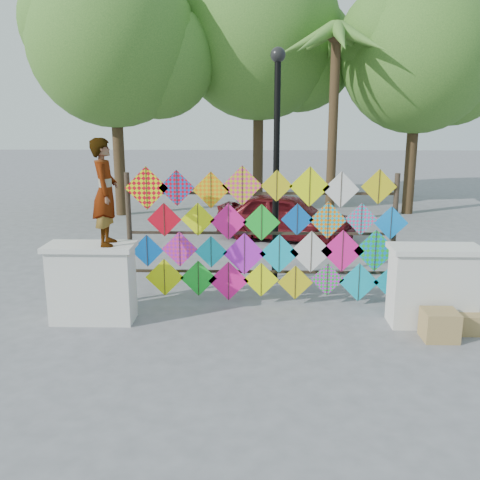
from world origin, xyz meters
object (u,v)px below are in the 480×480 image
Objects in this scene: kite_rack at (266,236)px; lamppost at (277,145)px; vendor_woman at (105,192)px; sedan at (286,217)px.

lamppost reaches higher than kite_rack.
lamppost is (2.70, 2.20, 0.59)m from vendor_woman.
vendor_woman is 6.73m from sedan.
vendor_woman is 3.53m from lamppost.
lamppost reaches higher than vendor_woman.
vendor_woman reaches higher than sedan.
vendor_woman is at bearing 169.17° from sedan.
kite_rack reaches higher than sedan.
vendor_woman is at bearing -140.85° from lamppost.
lamppost reaches higher than sedan.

